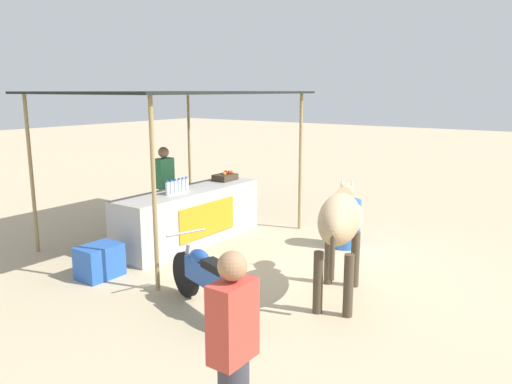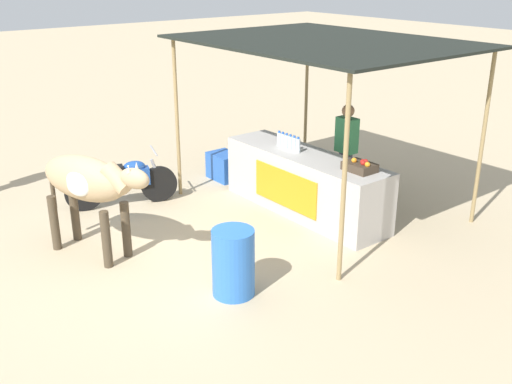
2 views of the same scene
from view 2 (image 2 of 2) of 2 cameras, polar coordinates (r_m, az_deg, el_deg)
The scene contains 10 objects.
ground_plane at distance 8.38m, azimuth -6.63°, elevation -5.46°, with size 60.00×60.00×0.00m, color tan.
stall_counter at distance 9.41m, azimuth 4.66°, elevation 0.85°, with size 3.00×0.82×0.96m.
stall_awning at distance 9.12m, azimuth 6.49°, elevation 13.54°, with size 4.20×3.20×2.65m.
water_bottle_row at distance 9.44m, azimuth 3.11°, elevation 4.76°, with size 0.52×0.07×0.25m.
fruit_crate at distance 8.56m, azimuth 9.87°, elevation 2.42°, with size 0.44×0.32×0.18m.
vendor_behind_counter at distance 9.71m, azimuth 8.55°, elevation 3.63°, with size 0.34×0.22×1.65m.
cooler_box at distance 10.93m, azimuth -3.00°, elevation 2.48°, with size 0.60×0.44×0.48m, color blue.
water_barrel at distance 7.10m, azimuth -2.17°, elevation -6.73°, with size 0.51×0.51×0.83m, color blue.
cow at distance 8.11m, azimuth -15.70°, elevation 0.89°, with size 1.83×0.96×1.44m.
motorcycle_parked at distance 9.87m, azimuth -12.57°, elevation 1.06°, with size 0.77×1.73×0.90m.
Camera 2 is at (6.44, -3.84, 3.73)m, focal length 42.00 mm.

